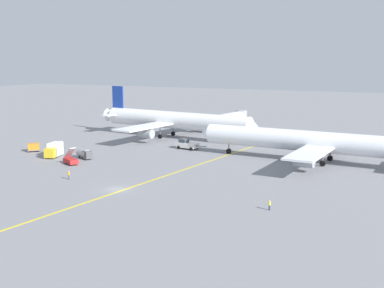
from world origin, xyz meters
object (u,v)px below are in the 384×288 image
Objects in this scene: airliner_being_pushed at (314,142)px; gse_container_dolly_flat at (34,147)px; gse_fuel_bowser_stubby at (84,153)px; gse_stair_truck_yellow at (71,160)px; ground_crew_marshaller_foreground at (69,175)px; gse_catering_truck_tall at (54,150)px; jet_bridge at (230,118)px; airliner_at_gate_left at (175,121)px; pushback_tug at (187,144)px; ground_crew_wing_walker_right at (270,205)px.

airliner_being_pushed is 15.18× the size of gse_container_dolly_flat.
gse_stair_truck_yellow is (1.11, -6.35, -0.31)m from gse_fuel_bowser_stubby.
airliner_being_pushed is 55.44m from ground_crew_marshaller_foreground.
gse_catering_truck_tall is 3.62× the size of ground_crew_marshaller_foreground.
gse_container_dolly_flat is (-9.70, 3.10, -0.58)m from gse_catering_truck_tall.
gse_stair_truck_yellow is 0.22× the size of jet_bridge.
airliner_at_gate_left is 41.15m from gse_catering_truck_tall.
gse_container_dolly_flat is (-68.05, -18.86, -3.61)m from airliner_being_pushed.
airliner_being_pushed reaches higher than gse_catering_truck_tall.
airliner_at_gate_left is 14.40× the size of gse_container_dolly_flat.
gse_stair_truck_yellow is 14.73m from ground_crew_marshaller_foreground.
gse_stair_truck_yellow is (9.18, -4.79, -0.73)m from gse_catering_truck_tall.
pushback_tug is at bearing 31.57° from gse_container_dolly_flat.
airliner_at_gate_left reaches higher than ground_crew_wing_walker_right.
gse_catering_truck_tall is 62.99m from ground_crew_wing_walker_right.
jet_bridge is at bearing 132.48° from airliner_being_pushed.
gse_stair_truck_yellow reaches higher than ground_crew_wing_walker_right.
gse_fuel_bowser_stubby reaches higher than ground_crew_wing_walker_right.
pushback_tug reaches higher than ground_crew_marshaller_foreground.
gse_container_dolly_flat is 20.47m from gse_stair_truck_yellow.
gse_stair_truck_yellow reaches higher than gse_catering_truck_tall.
airliner_being_pushed is 62.41m from gse_catering_truck_tall.
ground_crew_marshaller_foreground is 79.23m from jet_bridge.
airliner_being_pushed reaches higher than gse_stair_truck_yellow.
gse_container_dolly_flat is at bearing 145.40° from ground_crew_marshaller_foreground.
gse_container_dolly_flat is at bearing 162.27° from gse_catering_truck_tall.
airliner_at_gate_left is 0.95× the size of airliner_being_pushed.
gse_stair_truck_yellow is 52.85m from ground_crew_wing_walker_right.
pushback_tug is 32.58m from gse_stair_truck_yellow.
jet_bridge is (-37.43, 40.88, -0.60)m from airliner_being_pushed.
gse_container_dolly_flat is 67.19m from jet_bridge.
airliner_being_pushed is at bearing -20.43° from airliner_at_gate_left.
gse_catering_truck_tall reaches higher than gse_fuel_bowser_stubby.
gse_fuel_bowser_stubby is at bearing 120.06° from ground_crew_marshaller_foreground.
airliner_being_pushed is at bearing 43.75° from ground_crew_marshaller_foreground.
jet_bridge is at bearing 78.17° from gse_fuel_bowser_stubby.
airliner_being_pushed reaches higher than ground_crew_wing_walker_right.
airliner_being_pushed reaches higher than pushback_tug.
ground_crew_wing_walker_right is at bearing -87.11° from airliner_being_pushed.
airliner_being_pushed is at bearing 22.09° from gse_fuel_bowser_stubby.
ground_crew_wing_walker_right is at bearing -14.46° from gse_stair_truck_yellow.
ground_crew_wing_walker_right is (35.99, -42.03, -0.39)m from pushback_tug.
airliner_at_gate_left reaches higher than gse_catering_truck_tall.
gse_container_dolly_flat is at bearing -164.51° from airliner_being_pushed.
ground_crew_marshaller_foreground reaches higher than ground_crew_wing_walker_right.
airliner_being_pushed is at bearing -3.49° from pushback_tug.
airliner_being_pushed reaches higher than ground_crew_marshaller_foreground.
jet_bridge is at bearing 71.59° from gse_catering_truck_tall.
ground_crew_marshaller_foreground is (10.32, -17.84, -0.43)m from gse_fuel_bowser_stubby.
airliner_at_gate_left is 37.96m from gse_fuel_bowser_stubby.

